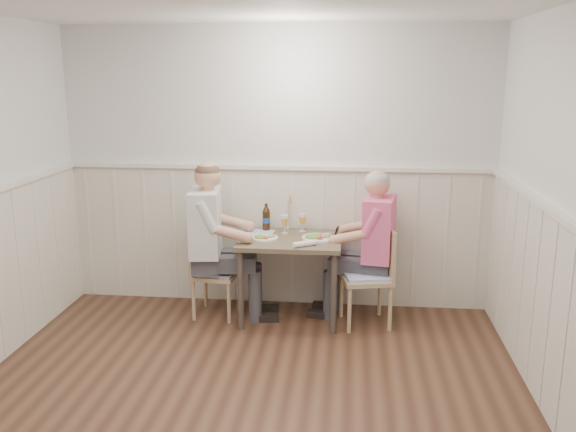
% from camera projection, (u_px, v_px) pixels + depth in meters
% --- Properties ---
extents(ground_plane, '(4.50, 4.50, 0.00)m').
position_uv_depth(ground_plane, '(234.00, 432.00, 3.79)').
color(ground_plane, '#41281B').
extents(room_shell, '(4.04, 4.54, 2.60)m').
position_uv_depth(room_shell, '(229.00, 193.00, 3.44)').
color(room_shell, silver).
rests_on(room_shell, ground).
extents(wainscot, '(4.00, 4.49, 1.34)m').
position_uv_depth(wainscot, '(251.00, 289.00, 4.29)').
color(wainscot, silver).
rests_on(wainscot, ground).
extents(dining_table, '(0.90, 0.70, 0.75)m').
position_uv_depth(dining_table, '(290.00, 249.00, 5.40)').
color(dining_table, '#4A4135').
rests_on(dining_table, ground).
extents(chair_right, '(0.49, 0.49, 0.88)m').
position_uv_depth(chair_right, '(372.00, 272.00, 5.32)').
color(chair_right, tan).
rests_on(chair_right, ground).
extents(chair_left, '(0.42, 0.42, 0.81)m').
position_uv_depth(chair_left, '(211.00, 269.00, 5.53)').
color(chair_left, tan).
rests_on(chair_left, ground).
extents(man_in_pink, '(0.69, 0.49, 1.39)m').
position_uv_depth(man_in_pink, '(373.00, 257.00, 5.39)').
color(man_in_pink, '#3F3F47').
rests_on(man_in_pink, ground).
extents(diner_cream, '(0.71, 0.49, 1.45)m').
position_uv_depth(diner_cream, '(211.00, 253.00, 5.43)').
color(diner_cream, '#3F3F47').
rests_on(diner_cream, ground).
extents(plate_man, '(0.29, 0.29, 0.07)m').
position_uv_depth(plate_man, '(317.00, 237.00, 5.34)').
color(plate_man, white).
rests_on(plate_man, dining_table).
extents(plate_diner, '(0.23, 0.23, 0.06)m').
position_uv_depth(plate_diner, '(264.00, 237.00, 5.35)').
color(plate_diner, white).
rests_on(plate_diner, dining_table).
extents(beer_glass_a, '(0.07, 0.07, 0.17)m').
position_uv_depth(beer_glass_a, '(302.00, 220.00, 5.58)').
color(beer_glass_a, silver).
rests_on(beer_glass_a, dining_table).
extents(beer_glass_b, '(0.07, 0.07, 0.17)m').
position_uv_depth(beer_glass_b, '(285.00, 221.00, 5.52)').
color(beer_glass_b, silver).
rests_on(beer_glass_b, dining_table).
extents(beer_bottle, '(0.07, 0.07, 0.25)m').
position_uv_depth(beer_bottle, '(266.00, 218.00, 5.62)').
color(beer_bottle, black).
rests_on(beer_bottle, dining_table).
extents(rolled_napkin, '(0.21, 0.16, 0.05)m').
position_uv_depth(rolled_napkin, '(305.00, 244.00, 5.12)').
color(rolled_napkin, white).
rests_on(rolled_napkin, dining_table).
extents(grass_vase, '(0.04, 0.04, 0.35)m').
position_uv_depth(grass_vase, '(288.00, 213.00, 5.64)').
color(grass_vase, silver).
rests_on(grass_vase, dining_table).
extents(gingham_mat, '(0.33, 0.28, 0.01)m').
position_uv_depth(gingham_mat, '(257.00, 232.00, 5.56)').
color(gingham_mat, '#647CC4').
rests_on(gingham_mat, dining_table).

